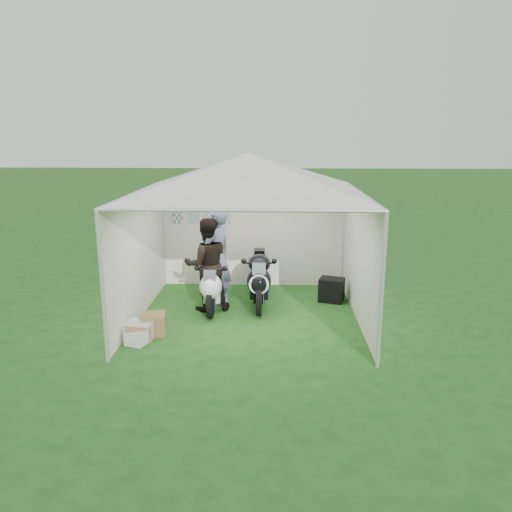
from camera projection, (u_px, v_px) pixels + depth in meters
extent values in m
plane|color=#1C4916|center=(248.00, 316.00, 9.33)|extent=(80.00, 80.00, 0.00)
cylinder|color=silver|center=(102.00, 289.00, 7.18)|extent=(0.06, 0.06, 2.30)
cylinder|color=silver|center=(382.00, 292.00, 7.03)|extent=(0.06, 0.06, 2.30)
cylinder|color=silver|center=(163.00, 234.00, 11.06)|extent=(0.06, 0.06, 2.30)
cylinder|color=silver|center=(344.00, 235.00, 10.91)|extent=(0.06, 0.06, 2.30)
cube|color=silver|center=(253.00, 235.00, 10.99)|extent=(4.00, 0.02, 2.30)
cube|color=silver|center=(139.00, 256.00, 9.12)|extent=(0.02, 4.00, 2.30)
cube|color=silver|center=(359.00, 258.00, 8.97)|extent=(0.02, 4.00, 2.30)
pyramid|color=white|center=(248.00, 173.00, 8.69)|extent=(5.66, 5.66, 0.70)
cube|color=#99A5B7|center=(177.00, 203.00, 10.86)|extent=(0.22, 0.02, 0.28)
cube|color=#99A5B7|center=(193.00, 203.00, 10.85)|extent=(0.22, 0.02, 0.28)
cube|color=#99A5B7|center=(209.00, 203.00, 10.84)|extent=(0.22, 0.01, 0.28)
cube|color=#99A5B7|center=(225.00, 203.00, 10.82)|extent=(0.22, 0.01, 0.28)
cube|color=#99A5B7|center=(178.00, 216.00, 10.94)|extent=(0.22, 0.02, 0.28)
cube|color=#99A5B7|center=(194.00, 217.00, 10.92)|extent=(0.22, 0.01, 0.28)
cube|color=#99A5B7|center=(210.00, 217.00, 10.91)|extent=(0.22, 0.02, 0.28)
cube|color=#99A5B7|center=(226.00, 217.00, 10.90)|extent=(0.22, 0.01, 0.28)
cylinder|color=#D8590C|center=(262.00, 199.00, 10.76)|extent=(3.20, 0.02, 0.02)
cylinder|color=black|center=(210.00, 303.00, 9.18)|extent=(0.09, 0.56, 0.56)
cylinder|color=black|center=(218.00, 283.00, 10.45)|extent=(0.14, 0.56, 0.56)
cube|color=silver|center=(214.00, 290.00, 9.75)|extent=(0.32, 0.88, 0.28)
ellipsoid|color=silver|center=(211.00, 287.00, 9.20)|extent=(0.42, 0.56, 0.46)
ellipsoid|color=silver|center=(215.00, 270.00, 9.75)|extent=(0.41, 0.57, 0.33)
cube|color=black|center=(217.00, 268.00, 10.13)|extent=(0.24, 0.56, 0.13)
cube|color=silver|center=(218.00, 260.00, 10.41)|extent=(0.20, 0.28, 0.17)
cube|color=black|center=(216.00, 277.00, 10.07)|extent=(0.09, 0.51, 0.09)
cube|color=#3F474C|center=(210.00, 276.00, 9.04)|extent=(0.22, 0.13, 0.20)
cylinder|color=black|center=(259.00, 299.00, 9.32)|extent=(0.12, 0.62, 0.62)
cylinder|color=black|center=(259.00, 278.00, 10.71)|extent=(0.17, 0.62, 0.62)
cube|color=black|center=(259.00, 285.00, 9.94)|extent=(0.37, 0.98, 0.31)
ellipsoid|color=black|center=(259.00, 281.00, 9.34)|extent=(0.48, 0.63, 0.51)
ellipsoid|color=black|center=(259.00, 263.00, 9.95)|extent=(0.47, 0.64, 0.36)
cube|color=black|center=(259.00, 261.00, 10.36)|extent=(0.28, 0.62, 0.14)
cube|color=black|center=(259.00, 254.00, 10.67)|extent=(0.23, 0.31, 0.18)
cube|color=maroon|center=(259.00, 271.00, 10.30)|extent=(0.12, 0.57, 0.10)
cube|color=#3F474C|center=(259.00, 269.00, 9.15)|extent=(0.25, 0.15, 0.22)
cylinder|color=white|center=(259.00, 285.00, 9.12)|extent=(0.37, 0.03, 0.37)
cube|color=#093AC0|center=(259.00, 283.00, 10.85)|extent=(0.45, 0.29, 0.33)
imported|color=black|center=(207.00, 265.00, 9.49)|extent=(1.01, 0.87, 1.79)
imported|color=slate|center=(217.00, 258.00, 9.58)|extent=(0.79, 0.87, 2.00)
cube|color=black|center=(332.00, 290.00, 10.11)|extent=(0.57, 0.51, 0.48)
cube|color=#AFB5B9|center=(140.00, 330.00, 8.28)|extent=(0.49, 0.41, 0.29)
cube|color=brown|center=(154.00, 324.00, 8.47)|extent=(0.46, 0.46, 0.36)
cube|color=#B6BABF|center=(136.00, 338.00, 8.06)|extent=(0.37, 0.34, 0.22)
cube|color=brown|center=(138.00, 333.00, 8.18)|extent=(0.48, 0.41, 0.27)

